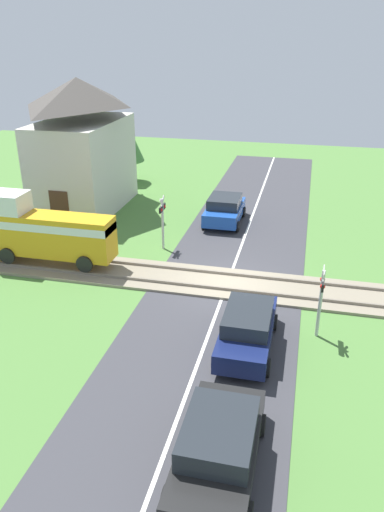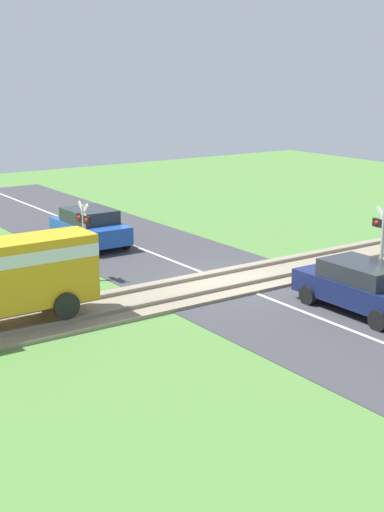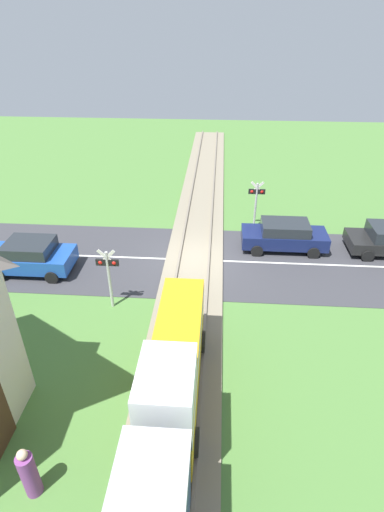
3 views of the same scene
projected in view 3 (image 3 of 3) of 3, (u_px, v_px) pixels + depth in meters
ground_plane at (194, 260)px, 19.58m from camera, size 60.00×60.00×0.00m
road_surface at (194, 260)px, 19.58m from camera, size 48.00×6.40×0.02m
track_bed at (194, 259)px, 19.55m from camera, size 2.80×48.00×0.24m
car_near_crossing at (284, 235)px, 20.13m from camera, size 4.25×1.86×1.50m
car_far_side at (31, 256)px, 18.38m from camera, size 3.80×2.04×1.54m
crossing_signal_west_approach at (256, 198)px, 21.70m from camera, size 0.90×0.18×2.72m
crossing_signal_east_approach at (108, 271)px, 15.62m from camera, size 0.90×0.18×2.72m
pedestrian_by_station at (29, 474)px, 9.76m from camera, size 0.41×0.41×1.67m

